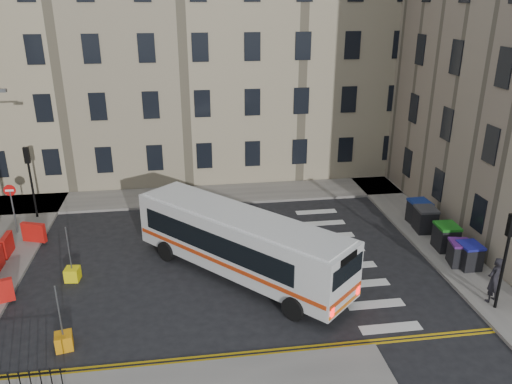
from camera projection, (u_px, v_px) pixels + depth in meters
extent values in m
plane|color=black|center=(263.00, 259.00, 24.07)|extent=(120.00, 120.00, 0.00)
cube|color=slate|center=(147.00, 198.00, 31.16)|extent=(36.00, 3.20, 0.15)
cube|color=slate|center=(405.00, 214.00, 28.93)|extent=(2.40, 26.00, 0.15)
cube|color=gray|center=(129.00, 56.00, 34.50)|extent=(38.00, 10.50, 16.00)
cylinder|color=black|center=(502.00, 273.00, 19.51)|extent=(0.12, 0.12, 3.20)
cube|color=black|center=(512.00, 225.00, 18.76)|extent=(0.28, 0.22, 0.90)
cylinder|color=black|center=(33.00, 190.00, 27.82)|extent=(0.12, 0.12, 3.20)
cube|color=black|center=(27.00, 155.00, 27.07)|extent=(0.28, 0.22, 0.90)
cylinder|color=#595B5E|center=(14.00, 212.00, 26.05)|extent=(0.08, 0.08, 2.40)
cube|color=red|center=(9.00, 185.00, 25.51)|extent=(0.60, 0.04, 0.60)
cube|color=red|center=(7.00, 245.00, 24.04)|extent=(0.25, 1.25, 1.00)
cube|color=red|center=(34.00, 232.00, 25.36)|extent=(1.26, 0.66, 1.00)
cube|color=silver|center=(240.00, 241.00, 22.11)|extent=(9.07, 9.62, 2.45)
cube|color=black|center=(212.00, 244.00, 21.44)|extent=(5.85, 6.41, 0.98)
cube|color=black|center=(249.00, 225.00, 23.22)|extent=(5.85, 6.41, 0.98)
cube|color=black|center=(160.00, 206.00, 25.22)|extent=(1.63, 1.50, 1.08)
cube|color=black|center=(348.00, 271.00, 18.74)|extent=(1.63, 1.50, 0.78)
cube|color=#B5340F|center=(221.00, 263.00, 21.43)|extent=(7.16, 7.85, 0.18)
cube|color=#B5340F|center=(258.00, 243.00, 23.22)|extent=(7.16, 7.85, 0.18)
cube|color=#FF0C0C|center=(332.00, 313.00, 18.51)|extent=(0.19, 0.18, 0.39)
cube|color=#FF0C0C|center=(358.00, 290.00, 19.92)|extent=(0.19, 0.18, 0.39)
cylinder|color=black|center=(166.00, 251.00, 23.82)|extent=(0.86, 0.91, 0.98)
cylinder|color=black|center=(203.00, 234.00, 25.58)|extent=(0.86, 0.91, 0.98)
cylinder|color=black|center=(293.00, 309.00, 19.42)|extent=(0.86, 0.91, 0.98)
cylinder|color=black|center=(327.00, 283.00, 21.18)|extent=(0.86, 0.91, 0.98)
cube|color=black|center=(469.00, 257.00, 22.89)|extent=(0.91, 1.05, 1.07)
cube|color=navy|center=(471.00, 245.00, 22.67)|extent=(0.96, 1.09, 0.11)
cube|color=black|center=(459.00, 254.00, 23.15)|extent=(1.04, 1.15, 1.05)
cube|color=#4D1C69|center=(461.00, 243.00, 22.94)|extent=(1.09, 1.20, 0.11)
cube|color=black|center=(446.00, 238.00, 24.56)|extent=(1.02, 1.16, 1.17)
cube|color=#176B17|center=(448.00, 226.00, 24.33)|extent=(1.07, 1.22, 0.12)
cube|color=black|center=(425.00, 220.00, 26.48)|extent=(1.08, 1.22, 1.19)
cube|color=#353538|center=(427.00, 209.00, 26.24)|extent=(1.14, 1.28, 0.12)
cube|color=black|center=(419.00, 213.00, 27.37)|extent=(1.03, 1.18, 1.19)
cube|color=navy|center=(420.00, 202.00, 27.13)|extent=(1.09, 1.24, 0.12)
imported|color=black|center=(494.00, 280.00, 20.17)|extent=(0.85, 0.71, 1.98)
cube|color=yellow|center=(73.00, 274.00, 22.20)|extent=(0.66, 0.66, 0.60)
cube|color=orange|center=(64.00, 341.00, 17.87)|extent=(0.71, 0.71, 0.60)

